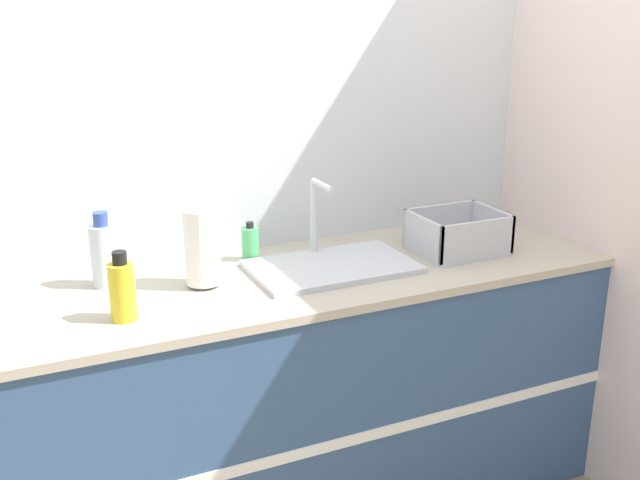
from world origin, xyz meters
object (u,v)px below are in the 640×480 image
object	(u,v)px
sink	(331,263)
soap_dispenser	(250,243)
bottle_yellow	(122,290)
paper_towel_roll	(202,247)
bottle_clear	(104,254)
dish_rack	(457,237)

from	to	relation	value
sink	soap_dispenser	world-z (taller)	sink
bottle_yellow	soap_dispenser	world-z (taller)	bottle_yellow
paper_towel_roll	bottle_clear	world-z (taller)	paper_towel_roll
dish_rack	soap_dispenser	world-z (taller)	dish_rack
sink	paper_towel_roll	size ratio (longest dim) A/B	2.16
paper_towel_roll	bottle_yellow	distance (m)	0.33
paper_towel_roll	dish_rack	bearing A→B (deg)	-3.61
dish_rack	bottle_clear	size ratio (longest dim) A/B	1.27
dish_rack	bottle_clear	distance (m)	1.25
dish_rack	bottle_clear	world-z (taller)	bottle_clear
bottle_clear	dish_rack	bearing A→B (deg)	-8.87
sink	dish_rack	world-z (taller)	sink
soap_dispenser	bottle_yellow	bearing A→B (deg)	-146.48
dish_rack	bottle_clear	bearing A→B (deg)	171.13
bottle_yellow	sink	bearing A→B (deg)	10.30
dish_rack	soap_dispenser	distance (m)	0.76
bottle_clear	bottle_yellow	bearing A→B (deg)	-89.59
dish_rack	bottle_yellow	world-z (taller)	bottle_yellow
paper_towel_roll	bottle_clear	bearing A→B (deg)	155.26
paper_towel_roll	dish_rack	size ratio (longest dim) A/B	0.82
bottle_yellow	soap_dispenser	xyz separation A→B (m)	(0.51, 0.34, -0.03)
sink	dish_rack	size ratio (longest dim) A/B	1.77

